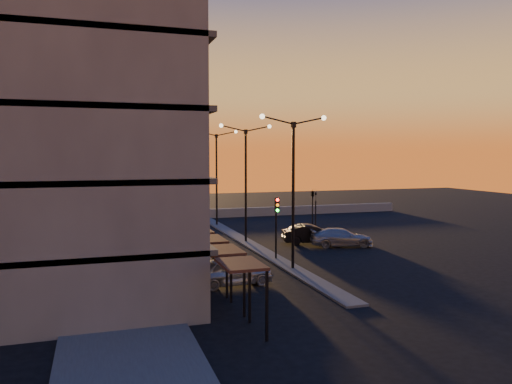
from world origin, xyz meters
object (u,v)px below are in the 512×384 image
object	(u,v)px
traffic_light_main	(277,218)
car_sedan	(311,234)
car_hatchback	(231,271)
streetlamp_mid	(246,173)
car_wagon	(341,237)

from	to	relation	value
traffic_light_main	car_sedan	world-z (taller)	traffic_light_main
car_hatchback	streetlamp_mid	bearing A→B (deg)	-24.60
streetlamp_mid	car_wagon	size ratio (longest dim) A/B	1.95
car_wagon	car_hatchback	bearing A→B (deg)	141.47
car_sedan	car_hatchback	bearing A→B (deg)	147.55
car_hatchback	car_wagon	distance (m)	13.92
car_sedan	traffic_light_main	bearing A→B (deg)	146.47
car_sedan	car_wagon	world-z (taller)	car_sedan
car_sedan	car_wagon	distance (m)	2.49
traffic_light_main	car_wagon	xyz separation A→B (m)	(6.53, 3.23, -2.18)
traffic_light_main	car_sedan	xyz separation A→B (m)	(4.82, 5.04, -2.12)
traffic_light_main	car_hatchback	xyz separation A→B (m)	(-4.58, -5.16, -2.10)
traffic_light_main	car_wagon	size ratio (longest dim) A/B	0.87
car_hatchback	car_wagon	xyz separation A→B (m)	(11.10, 8.39, -0.08)
car_hatchback	car_sedan	distance (m)	13.87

